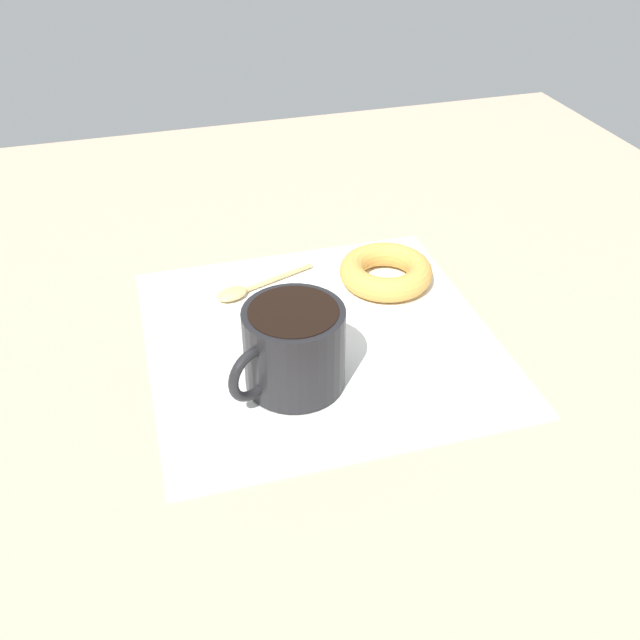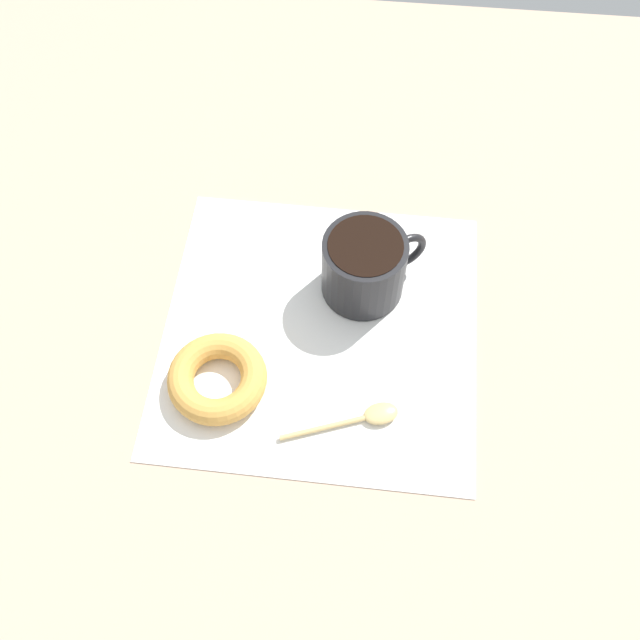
# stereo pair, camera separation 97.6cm
# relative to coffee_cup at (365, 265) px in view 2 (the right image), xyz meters

# --- Properties ---
(ground_plane) EXTENTS (1.20, 1.20, 0.02)m
(ground_plane) POSITION_rel_coffee_cup_xyz_m (-0.08, 0.07, -0.05)
(ground_plane) COLOR tan
(napkin) EXTENTS (0.35, 0.35, 0.00)m
(napkin) POSITION_rel_coffee_cup_xyz_m (-0.06, 0.04, -0.04)
(napkin) COLOR white
(napkin) RESTS_ON ground_plane
(coffee_cup) EXTENTS (0.09, 0.11, 0.08)m
(coffee_cup) POSITION_rel_coffee_cup_xyz_m (0.00, 0.00, 0.00)
(coffee_cup) COLOR black
(coffee_cup) RESTS_ON napkin
(donut) EXTENTS (0.10, 0.10, 0.03)m
(donut) POSITION_rel_coffee_cup_xyz_m (-0.14, 0.14, -0.03)
(donut) COLOR gold
(donut) RESTS_ON napkin
(spoon) EXTENTS (0.06, 0.12, 0.01)m
(spoon) POSITION_rel_coffee_cup_xyz_m (-0.16, -0.01, -0.04)
(spoon) COLOR #D8B772
(spoon) RESTS_ON napkin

